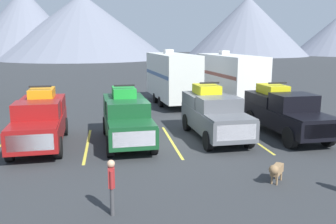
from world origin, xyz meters
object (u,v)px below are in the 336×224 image
Objects in this scene: pickup_truck_d at (285,111)px; camper_trailer_b at (230,76)px; pickup_truck_b at (127,117)px; camper_trailer_a at (172,76)px; person_a at (112,183)px; pickup_truck_c at (214,113)px; pickup_truck_a at (40,119)px; dog at (276,170)px.

camper_trailer_b is (0.36, 9.58, 0.84)m from pickup_truck_d.
camper_trailer_b reaches higher than pickup_truck_b.
person_a is at bearing -105.23° from camper_trailer_a.
pickup_truck_c reaches higher than pickup_truck_b.
pickup_truck_d is at bearing -92.15° from camper_trailer_b.
pickup_truck_a is 10.32m from dog.
pickup_truck_b is 0.60× the size of camper_trailer_b.
camper_trailer_b reaches higher than pickup_truck_d.
camper_trailer_a is at bearing 68.28° from pickup_truck_b.
person_a is (-0.75, -7.14, -0.27)m from pickup_truck_b.
camper_trailer_a is 10.30× the size of dog.
pickup_truck_a reaches higher than dog.
pickup_truck_b reaches higher than pickup_truck_d.
camper_trailer_a is at bearing 50.95° from pickup_truck_a.
pickup_truck_a is 11.65m from pickup_truck_d.
pickup_truck_c is 6.65× the size of dog.
pickup_truck_a is 1.03× the size of pickup_truck_c.
dog is at bearing -51.67° from pickup_truck_b.
pickup_truck_b is at bearing -111.72° from camper_trailer_a.
pickup_truck_a is at bearing -141.46° from camper_trailer_b.
camper_trailer_b is 11.26× the size of dog.
person_a is at bearing -66.78° from pickup_truck_a.
pickup_truck_a is 6.82× the size of dog.
camper_trailer_b is at bearing 62.01° from person_a.
camper_trailer_b reaches higher than dog.
dog is (4.60, -5.82, -0.70)m from pickup_truck_b.
pickup_truck_d is at bearing 61.41° from dog.
pickup_truck_c is 3.59m from pickup_truck_d.
camper_trailer_b reaches higher than pickup_truck_a.
pickup_truck_d is (7.80, 0.05, 0.03)m from pickup_truck_b.
pickup_truck_a is 0.66× the size of camper_trailer_a.
pickup_truck_c is 9.35m from camper_trailer_a.
pickup_truck_b is 10.21m from camper_trailer_a.
pickup_truck_c is at bearing 178.32° from pickup_truck_d.
dog is (0.84, -15.27, -1.62)m from camper_trailer_a.
person_a is at bearing -96.03° from pickup_truck_b.
pickup_truck_d is at bearing -66.77° from camper_trailer_a.
pickup_truck_c is at bearing 0.63° from pickup_truck_a.
pickup_truck_b reaches higher than person_a.
person_a reaches higher than dog.
camper_trailer_a reaches higher than camper_trailer_b.
pickup_truck_d is at bearing 40.05° from person_a.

